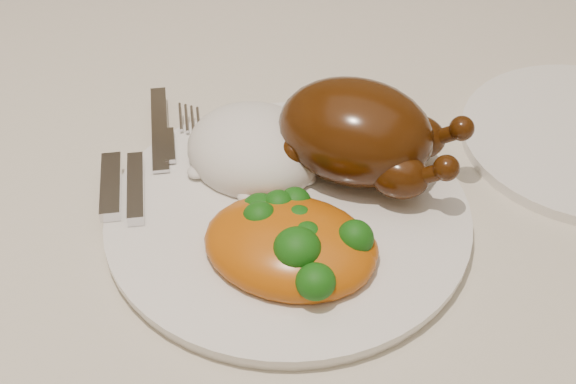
% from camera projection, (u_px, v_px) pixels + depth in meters
% --- Properties ---
extents(dining_table, '(1.60, 0.90, 0.76)m').
position_uv_depth(dining_table, '(298.00, 222.00, 0.77)').
color(dining_table, brown).
rests_on(dining_table, floor).
extents(tablecloth, '(1.73, 1.03, 0.18)m').
position_uv_depth(tablecloth, '(298.00, 163.00, 0.72)').
color(tablecloth, beige).
rests_on(tablecloth, dining_table).
extents(dinner_plate, '(0.34, 0.34, 0.01)m').
position_uv_depth(dinner_plate, '(288.00, 217.00, 0.62)').
color(dinner_plate, white).
rests_on(dinner_plate, tablecloth).
extents(roast_chicken, '(0.15, 0.10, 0.08)m').
position_uv_depth(roast_chicken, '(360.00, 133.00, 0.62)').
color(roast_chicken, '#472307').
rests_on(roast_chicken, dinner_plate).
extents(rice_mound, '(0.14, 0.13, 0.06)m').
position_uv_depth(rice_mound, '(255.00, 150.00, 0.65)').
color(rice_mound, white).
rests_on(rice_mound, dinner_plate).
extents(mac_and_cheese, '(0.13, 0.10, 0.05)m').
position_uv_depth(mac_and_cheese, '(297.00, 244.00, 0.57)').
color(mac_and_cheese, '#C0570C').
rests_on(mac_and_cheese, dinner_plate).
extents(cutlery, '(0.08, 0.17, 0.01)m').
position_uv_depth(cutlery, '(138.00, 167.00, 0.64)').
color(cutlery, silver).
rests_on(cutlery, dinner_plate).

